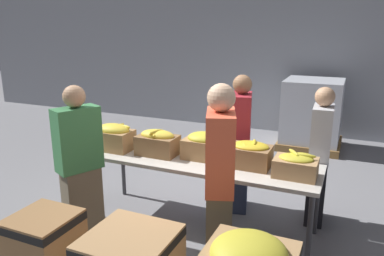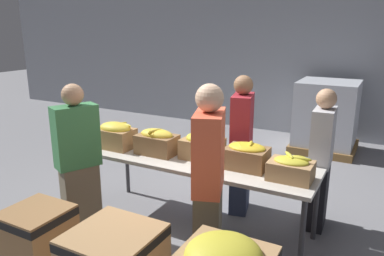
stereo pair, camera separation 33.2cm
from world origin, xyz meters
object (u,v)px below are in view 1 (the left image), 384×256
(banana_box_4, at_px, (296,165))
(volunteer_2, at_px, (240,145))
(banana_box_0, at_px, (114,136))
(banana_box_1, at_px, (157,142))
(volunteer_1, at_px, (220,185))
(volunteer_0, at_px, (319,157))
(sorting_table, at_px, (200,164))
(banana_box_3, at_px, (250,154))
(volunteer_3, at_px, (80,166))
(pallet_stack_0, at_px, (312,114))
(donation_bin_0, at_px, (46,247))
(banana_box_2, at_px, (204,145))

(banana_box_4, distance_m, volunteer_2, 0.96)
(banana_box_0, xyz_separation_m, banana_box_1, (0.55, 0.04, -0.01))
(banana_box_4, relative_size, volunteer_1, 0.23)
(banana_box_1, bearing_deg, volunteer_0, 20.74)
(sorting_table, xyz_separation_m, banana_box_3, (0.54, 0.02, 0.19))
(volunteer_3, distance_m, pallet_stack_0, 4.51)
(banana_box_4, height_order, volunteer_2, volunteer_2)
(sorting_table, distance_m, banana_box_3, 0.58)
(sorting_table, distance_m, volunteer_3, 1.24)
(volunteer_2, height_order, donation_bin_0, volunteer_2)
(volunteer_3, xyz_separation_m, pallet_stack_0, (1.78, 4.15, -0.19))
(banana_box_0, bearing_deg, volunteer_3, -85.92)
(banana_box_2, bearing_deg, banana_box_0, -171.42)
(sorting_table, bearing_deg, donation_bin_0, -119.36)
(volunteer_1, distance_m, volunteer_2, 1.29)
(banana_box_3, bearing_deg, banana_box_2, 173.83)
(banana_box_1, bearing_deg, volunteer_2, 37.49)
(volunteer_0, relative_size, volunteer_1, 0.90)
(volunteer_0, distance_m, volunteer_1, 1.48)
(volunteer_0, distance_m, donation_bin_0, 2.87)
(banana_box_1, distance_m, volunteer_1, 1.19)
(banana_box_0, height_order, volunteer_3, volunteer_3)
(banana_box_1, distance_m, banana_box_2, 0.52)
(pallet_stack_0, bearing_deg, banana_box_1, -110.34)
(banana_box_3, distance_m, donation_bin_0, 2.07)
(sorting_table, xyz_separation_m, donation_bin_0, (-0.81, -1.44, -0.37))
(banana_box_0, distance_m, banana_box_3, 1.59)
(banana_box_0, xyz_separation_m, banana_box_2, (1.06, 0.16, -0.01))
(banana_box_4, xyz_separation_m, pallet_stack_0, (-0.23, 3.47, -0.27))
(banana_box_1, xyz_separation_m, volunteer_1, (0.97, -0.68, -0.06))
(pallet_stack_0, bearing_deg, banana_box_2, -102.96)
(banana_box_3, bearing_deg, donation_bin_0, -132.76)
(banana_box_1, distance_m, volunteer_3, 0.87)
(volunteer_1, distance_m, donation_bin_0, 1.57)
(sorting_table, distance_m, banana_box_0, 1.06)
(volunteer_2, distance_m, donation_bin_0, 2.33)
(banana_box_3, height_order, volunteer_2, volunteer_2)
(volunteer_3, distance_m, donation_bin_0, 0.86)
(banana_box_0, relative_size, donation_bin_0, 0.68)
(banana_box_4, bearing_deg, banana_box_0, -179.44)
(banana_box_4, xyz_separation_m, donation_bin_0, (-1.82, -1.38, -0.53))
(volunteer_2, relative_size, pallet_stack_0, 1.32)
(sorting_table, bearing_deg, volunteer_1, -56.15)
(banana_box_0, height_order, banana_box_3, banana_box_0)
(banana_box_2, xyz_separation_m, banana_box_4, (0.99, -0.14, -0.03))
(banana_box_2, bearing_deg, donation_bin_0, -118.57)
(banana_box_3, relative_size, volunteer_1, 0.24)
(banana_box_1, relative_size, donation_bin_0, 0.70)
(banana_box_1, height_order, volunteer_3, volunteer_3)
(banana_box_2, xyz_separation_m, volunteer_3, (-1.01, -0.82, -0.11))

